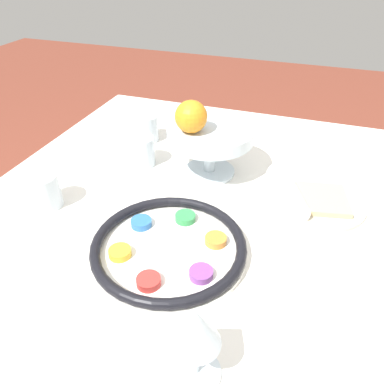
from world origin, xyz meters
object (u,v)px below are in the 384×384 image
at_px(seder_plate, 169,247).
at_px(cup_far, 141,151).
at_px(bread_plate, 320,202).
at_px(orange_fruit, 191,117).
at_px(wine_glass, 196,332).
at_px(cup_near, 43,191).
at_px(cup_mid, 146,128).
at_px(napkin_roll, 287,192).
at_px(fruit_stand, 210,138).

height_order(seder_plate, cup_far, cup_far).
bearing_deg(bread_plate, orange_fruit, 87.35).
height_order(wine_glass, cup_near, wine_glass).
distance_m(wine_glass, cup_mid, 0.72).
bearing_deg(orange_fruit, cup_far, 83.64).
relative_size(orange_fruit, napkin_roll, 0.42).
relative_size(wine_glass, bread_plate, 0.67).
bearing_deg(cup_mid, cup_far, -160.50).
bearing_deg(cup_far, wine_glass, -147.20).
bearing_deg(cup_near, orange_fruit, -50.69).
bearing_deg(fruit_stand, wine_glass, -165.03).
xyz_separation_m(seder_plate, wine_glass, (-0.21, -0.12, 0.08)).
distance_m(seder_plate, orange_fruit, 0.31).
xyz_separation_m(napkin_roll, cup_mid, (0.17, 0.42, 0.01)).
relative_size(fruit_stand, orange_fruit, 2.80).
height_order(seder_plate, bread_plate, seder_plate).
bearing_deg(cup_mid, wine_glass, -149.72).
bearing_deg(cup_far, napkin_roll, -96.58).
bearing_deg(wine_glass, orange_fruit, 19.99).
distance_m(napkin_roll, cup_near, 0.53).
xyz_separation_m(cup_near, cup_far, (0.23, -0.12, 0.00)).
height_order(wine_glass, napkin_roll, wine_glass).
bearing_deg(seder_plate, orange_fruit, 10.41).
height_order(wine_glass, bread_plate, wine_glass).
bearing_deg(bread_plate, cup_mid, 72.26).
xyz_separation_m(orange_fruit, cup_mid, (0.14, 0.19, -0.12)).
xyz_separation_m(fruit_stand, napkin_roll, (-0.06, -0.20, -0.07)).
relative_size(orange_fruit, cup_far, 0.97).
relative_size(orange_fruit, cup_mid, 0.97).
relative_size(seder_plate, fruit_stand, 1.41).
height_order(fruit_stand, cup_far, fruit_stand).
xyz_separation_m(fruit_stand, cup_mid, (0.11, 0.23, -0.06)).
xyz_separation_m(napkin_roll, cup_far, (0.04, 0.38, 0.01)).
height_order(wine_glass, fruit_stand, wine_glass).
bearing_deg(cup_near, seder_plate, -99.21).
bearing_deg(napkin_roll, bread_plate, -79.73).
bearing_deg(wine_glass, napkin_roll, -8.00).
height_order(seder_plate, cup_near, cup_near).
distance_m(seder_plate, wine_glass, 0.25).
distance_m(bread_plate, napkin_roll, 0.08).
height_order(wine_glass, cup_mid, wine_glass).
bearing_deg(cup_far, cup_near, 152.46).
xyz_separation_m(seder_plate, napkin_roll, (0.24, -0.19, 0.01)).
bearing_deg(bread_plate, seder_plate, 134.26).
xyz_separation_m(cup_mid, cup_far, (-0.13, -0.05, 0.00)).
bearing_deg(bread_plate, napkin_roll, 100.27).
bearing_deg(cup_mid, seder_plate, -150.00).
bearing_deg(napkin_roll, cup_far, 83.42).
xyz_separation_m(orange_fruit, cup_far, (0.02, 0.14, -0.12)).
relative_size(bread_plate, napkin_roll, 1.13).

